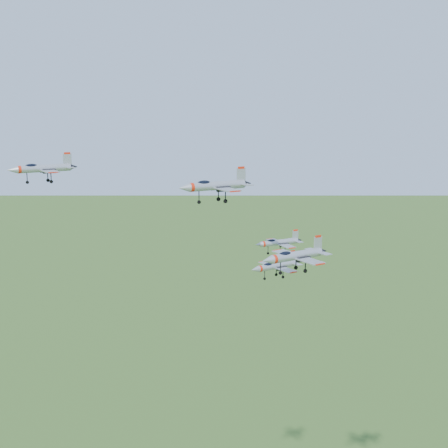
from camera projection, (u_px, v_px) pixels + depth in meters
jet_lead at (42, 168)px, 105.19m from camera, size 12.00×9.91×3.21m
jet_left_high at (215, 186)px, 103.53m from camera, size 13.81×11.44×3.69m
jet_right_high at (295, 256)px, 97.10m from camera, size 12.82×10.53×3.44m
jet_left_low at (278, 242)px, 122.43m from camera, size 10.65×8.90×2.85m
jet_right_low at (275, 266)px, 109.02m from camera, size 10.60×8.69×2.85m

